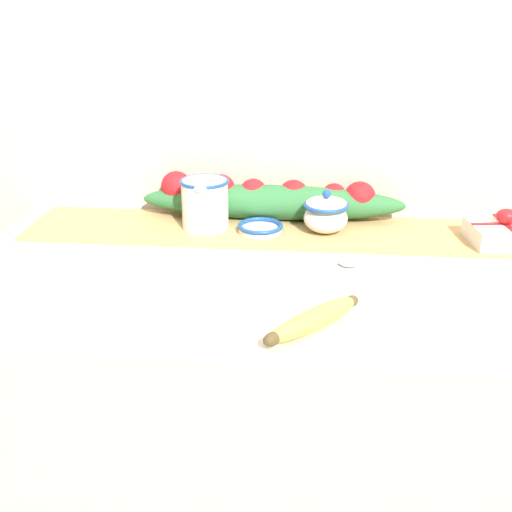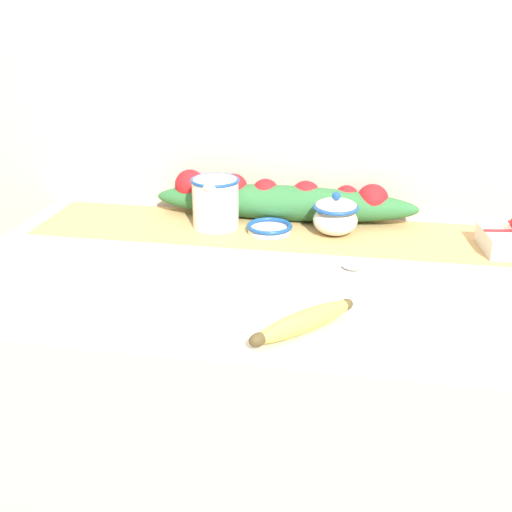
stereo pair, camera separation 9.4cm
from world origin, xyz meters
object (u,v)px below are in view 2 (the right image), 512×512
cream_pitcher (216,201)px  small_dish (269,228)px  spoon (345,266)px  sugar_bowl (335,216)px  banana (304,321)px

cream_pitcher → small_dish: bearing=-7.3°
cream_pitcher → spoon: cream_pitcher is taller
small_dish → cream_pitcher: bearing=172.7°
sugar_bowl → banana: (-0.02, -0.46, -0.03)m
cream_pitcher → spoon: size_ratio=0.77×
sugar_bowl → small_dish: sugar_bowl is taller
sugar_bowl → spoon: 0.19m
sugar_bowl → banana: size_ratio=0.57×
small_dish → banana: (0.13, -0.45, 0.01)m
small_dish → banana: banana is taller
small_dish → banana: 0.47m
sugar_bowl → small_dish: size_ratio=0.99×
small_dish → banana: size_ratio=0.57×
sugar_bowl → banana: sugar_bowl is taller
cream_pitcher → small_dish: 0.14m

